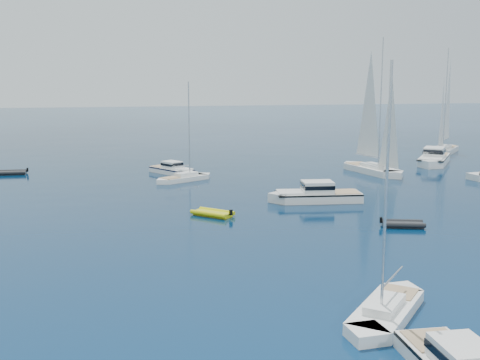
% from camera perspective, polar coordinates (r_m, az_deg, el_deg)
% --- Properties ---
extents(ground, '(400.00, 400.00, 0.00)m').
position_cam_1_polar(ground, '(35.52, 13.37, -9.85)').
color(ground, navy).
rests_on(ground, ground).
extents(motor_cruiser_centre, '(9.71, 3.85, 2.49)m').
position_cam_1_polar(motor_cruiser_centre, '(57.71, 7.09, -2.01)').
color(motor_cruiser_centre, silver).
rests_on(motor_cruiser_centre, ground).
extents(motor_cruiser_distant, '(9.06, 10.81, 2.86)m').
position_cam_1_polar(motor_cruiser_distant, '(85.15, 17.72, 1.44)').
color(motor_cruiser_distant, white).
rests_on(motor_cruiser_distant, ground).
extents(motor_cruiser_horizon, '(5.94, 7.34, 1.92)m').
position_cam_1_polar(motor_cruiser_horizon, '(73.69, -6.33, 0.60)').
color(motor_cruiser_horizon, white).
rests_on(motor_cruiser_horizon, ground).
extents(sailboat_fore, '(7.49, 8.18, 12.96)m').
position_cam_1_polar(sailboat_fore, '(31.58, 13.55, -12.40)').
color(sailboat_fore, white).
rests_on(sailboat_fore, ground).
extents(sailboat_centre, '(7.77, 5.69, 11.48)m').
position_cam_1_polar(sailboat_centre, '(68.71, -5.26, -0.06)').
color(sailboat_centre, white).
rests_on(sailboat_centre, ground).
extents(sailboat_sails_r, '(5.48, 11.76, 16.73)m').
position_cam_1_polar(sailboat_sails_r, '(75.71, 12.31, 0.68)').
color(sailboat_sails_r, white).
rests_on(sailboat_sails_r, ground).
extents(sailboat_sails_far, '(9.46, 10.27, 16.31)m').
position_cam_1_polar(sailboat_sails_far, '(98.30, 18.63, 2.46)').
color(sailboat_sails_far, silver).
rests_on(sailboat_sails_far, ground).
extents(tender_yellow, '(4.08, 4.00, 0.95)m').
position_cam_1_polar(tender_yellow, '(51.58, -2.59, -3.38)').
color(tender_yellow, '#C8C80B').
rests_on(tender_yellow, ground).
extents(tender_grey_near, '(3.84, 2.82, 0.95)m').
position_cam_1_polar(tender_grey_near, '(49.55, 15.06, -4.27)').
color(tender_grey_near, black).
rests_on(tender_grey_near, ground).
extents(tender_grey_far, '(4.36, 2.42, 0.95)m').
position_cam_1_polar(tender_grey_far, '(77.85, -20.88, 0.50)').
color(tender_grey_far, black).
rests_on(tender_grey_far, ground).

